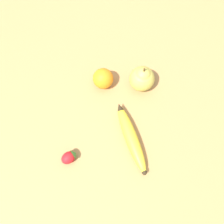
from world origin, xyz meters
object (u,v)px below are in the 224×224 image
banana (131,137)px  orange (104,79)px  pear (142,78)px  strawberry (69,157)px

banana → orange: bearing=4.7°
pear → strawberry: bearing=-29.0°
orange → pear: bearing=100.8°
banana → pear: 0.19m
pear → strawberry: size_ratio=1.78×
orange → banana: bearing=36.5°
orange → strawberry: (0.27, -0.04, -0.02)m
banana → orange: size_ratio=3.06×
banana → pear: bearing=-30.7°
banana → pear: pear is taller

